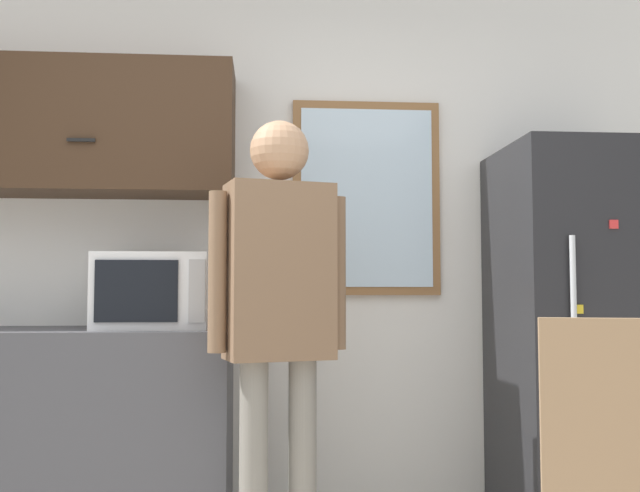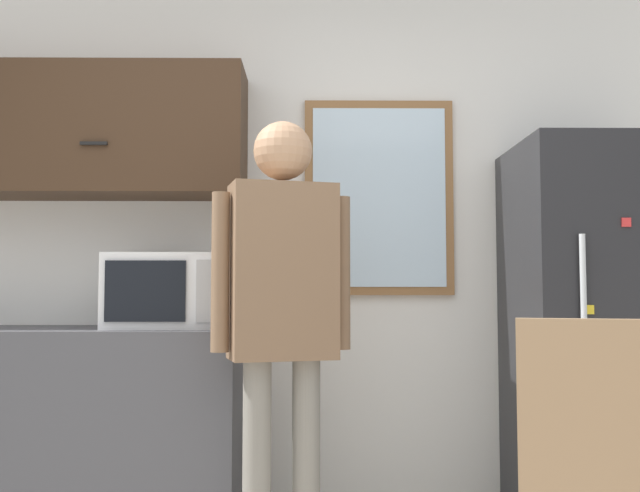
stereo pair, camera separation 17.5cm
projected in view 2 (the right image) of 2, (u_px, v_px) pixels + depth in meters
The scene contains 7 objects.
back_wall at pixel (287, 239), 3.54m from camera, with size 6.00×0.06×2.70m.
counter at pixel (13, 434), 3.14m from camera, with size 2.00×0.59×0.93m.
upper_cabinets at pixel (32, 132), 3.35m from camera, with size 2.00×0.37×0.60m.
microwave at pixel (166, 291), 3.19m from camera, with size 0.48×0.42×0.33m.
person at pixel (282, 294), 2.79m from camera, with size 0.54×0.32×1.76m.
refrigerator at pixel (595, 341), 3.13m from camera, with size 0.68×0.73×1.74m.
window at pixel (379, 197), 3.51m from camera, with size 0.73×0.05×0.96m.
Camera 2 is at (0.13, -1.50, 1.09)m, focal length 40.00 mm.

